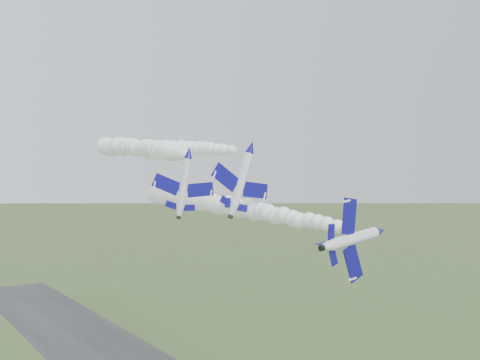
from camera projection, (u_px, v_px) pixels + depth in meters
name	position (u px, v px, depth m)	size (l,w,h in m)	color
jet_lead	(381.00, 231.00, 72.35)	(3.43, 12.98, 10.64)	white
smoke_trail_jet_lead	(231.00, 206.00, 99.18)	(4.50, 60.70, 4.50)	white
jet_pair_left	(189.00, 152.00, 83.96)	(9.60, 11.18, 3.09)	white
smoke_trail_jet_pair_left	(163.00, 152.00, 115.47)	(4.71, 59.80, 4.71)	white
jet_pair_right	(251.00, 147.00, 90.86)	(10.85, 13.86, 4.64)	white
smoke_trail_jet_pair_right	(156.00, 148.00, 121.90)	(4.87, 67.68, 4.87)	white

